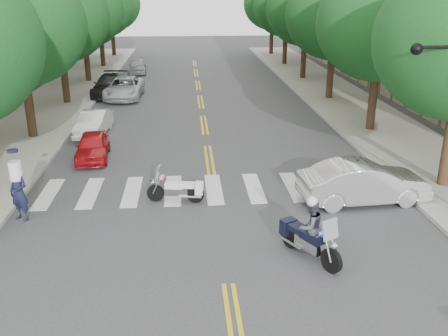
{
  "coord_description": "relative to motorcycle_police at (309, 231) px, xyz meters",
  "views": [
    {
      "loc": [
        -0.98,
        -11.13,
        7.29
      ],
      "look_at": [
        0.29,
        5.28,
        1.3
      ],
      "focal_mm": 40.0,
      "sensor_mm": 36.0,
      "label": 1
    }
  ],
  "objects": [
    {
      "name": "ground",
      "position": [
        -2.37,
        -1.19,
        -0.85
      ],
      "size": [
        140.0,
        140.0,
        0.0
      ],
      "primitive_type": "plane",
      "color": "#38383A",
      "rests_on": "ground"
    },
    {
      "name": "sidewalk_left",
      "position": [
        -11.87,
        20.81,
        -0.78
      ],
      "size": [
        5.0,
        60.0,
        0.15
      ],
      "primitive_type": "cube",
      "color": "#9E9991",
      "rests_on": "ground"
    },
    {
      "name": "sidewalk_right",
      "position": [
        7.13,
        20.81,
        -0.78
      ],
      "size": [
        5.0,
        60.0,
        0.15
      ],
      "primitive_type": "cube",
      "color": "#9E9991",
      "rests_on": "ground"
    },
    {
      "name": "tree_l_1",
      "position": [
        -11.17,
        12.81,
        4.7
      ],
      "size": [
        6.4,
        6.4,
        8.45
      ],
      "color": "#382316",
      "rests_on": "ground"
    },
    {
      "name": "tree_l_2",
      "position": [
        -11.17,
        20.81,
        4.7
      ],
      "size": [
        6.4,
        6.4,
        8.45
      ],
      "color": "#382316",
      "rests_on": "ground"
    },
    {
      "name": "tree_l_3",
      "position": [
        -11.17,
        28.81,
        4.7
      ],
      "size": [
        6.4,
        6.4,
        8.45
      ],
      "color": "#382316",
      "rests_on": "ground"
    },
    {
      "name": "tree_l_4",
      "position": [
        -11.17,
        36.81,
        4.7
      ],
      "size": [
        6.4,
        6.4,
        8.45
      ],
      "color": "#382316",
      "rests_on": "ground"
    },
    {
      "name": "tree_l_5",
      "position": [
        -11.17,
        44.81,
        4.7
      ],
      "size": [
        6.4,
        6.4,
        8.45
      ],
      "color": "#382316",
      "rests_on": "ground"
    },
    {
      "name": "tree_r_1",
      "position": [
        6.43,
        12.81,
        4.7
      ],
      "size": [
        6.4,
        6.4,
        8.45
      ],
      "color": "#382316",
      "rests_on": "ground"
    },
    {
      "name": "tree_r_2",
      "position": [
        6.43,
        20.81,
        4.7
      ],
      "size": [
        6.4,
        6.4,
        8.45
      ],
      "color": "#382316",
      "rests_on": "ground"
    },
    {
      "name": "tree_r_3",
      "position": [
        6.43,
        28.81,
        4.7
      ],
      "size": [
        6.4,
        6.4,
        8.45
      ],
      "color": "#382316",
      "rests_on": "ground"
    },
    {
      "name": "tree_r_4",
      "position": [
        6.43,
        36.81,
        4.7
      ],
      "size": [
        6.4,
        6.4,
        8.45
      ],
      "color": "#382316",
      "rests_on": "ground"
    },
    {
      "name": "tree_r_5",
      "position": [
        6.43,
        44.81,
        4.7
      ],
      "size": [
        6.4,
        6.4,
        8.45
      ],
      "color": "#382316",
      "rests_on": "ground"
    },
    {
      "name": "motorcycle_police",
      "position": [
        0.0,
        0.0,
        0.0
      ],
      "size": [
        1.38,
        2.17,
        1.91
      ],
      "rotation": [
        0.0,
        0.0,
        3.65
      ],
      "color": "black",
      "rests_on": "ground"
    },
    {
      "name": "motorcycle_parked",
      "position": [
        -3.63,
        4.23,
        -0.39
      ],
      "size": [
        2.06,
        0.67,
        1.33
      ],
      "rotation": [
        0.0,
        0.0,
        1.42
      ],
      "color": "black",
      "rests_on": "ground"
    },
    {
      "name": "officer_standing",
      "position": [
        -8.87,
        3.16,
        0.13
      ],
      "size": [
        0.86,
        0.78,
        1.97
      ],
      "primitive_type": "imported",
      "rotation": [
        0.0,
        0.0,
        -0.56
      ],
      "color": "#161832",
      "rests_on": "ground"
    },
    {
      "name": "convertible",
      "position": [
        2.88,
        3.7,
        -0.1
      ],
      "size": [
        4.7,
        1.97,
        1.51
      ],
      "primitive_type": "imported",
      "rotation": [
        0.0,
        0.0,
        1.65
      ],
      "color": "silver",
      "rests_on": "ground"
    },
    {
      "name": "parked_car_a",
      "position": [
        -7.57,
        9.35,
        -0.26
      ],
      "size": [
        1.65,
        3.55,
        1.18
      ],
      "primitive_type": "imported",
      "rotation": [
        0.0,
        0.0,
        0.08
      ],
      "color": "#B6131A",
      "rests_on": "ground"
    },
    {
      "name": "parked_car_b",
      "position": [
        -8.17,
        13.31,
        -0.24
      ],
      "size": [
        1.6,
        3.8,
        1.22
      ],
      "primitive_type": "imported",
      "rotation": [
        0.0,
        0.0,
        -0.09
      ],
      "color": "silver",
      "rests_on": "ground"
    },
    {
      "name": "parked_car_c",
      "position": [
        -7.57,
        22.31,
        -0.14
      ],
      "size": [
        2.56,
        5.22,
        1.43
      ],
      "primitive_type": "imported",
      "rotation": [
        0.0,
        0.0,
        -0.04
      ],
      "color": "#B0B2B8",
      "rests_on": "ground"
    },
    {
      "name": "parked_car_d",
      "position": [
        -8.67,
        23.31,
        -0.12
      ],
      "size": [
        2.34,
        5.17,
        1.47
      ],
      "primitive_type": "imported",
      "rotation": [
        0.0,
        0.0,
        -0.06
      ],
      "color": "black",
      "rests_on": "ground"
    },
    {
      "name": "parked_car_e",
      "position": [
        -7.57,
        32.81,
        -0.21
      ],
      "size": [
        1.78,
        3.88,
        1.29
      ],
      "primitive_type": "imported",
      "rotation": [
        0.0,
        0.0,
        0.07
      ],
      "color": "gray",
      "rests_on": "ground"
    }
  ]
}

